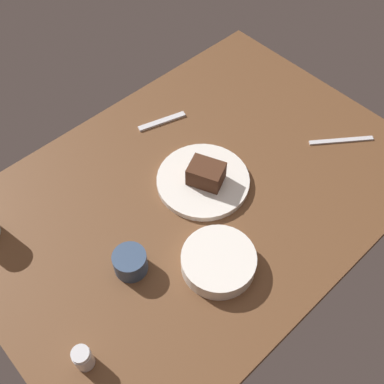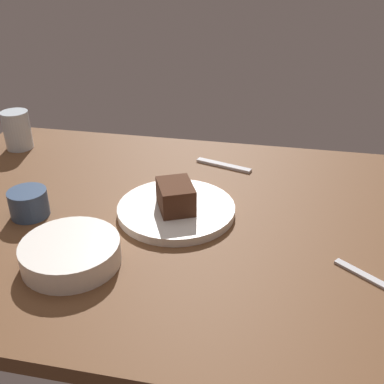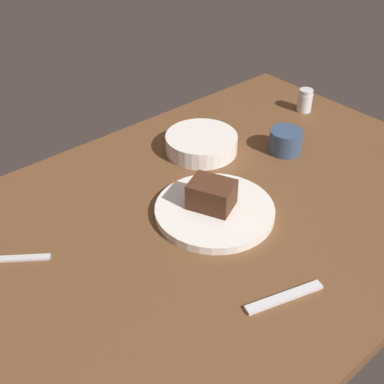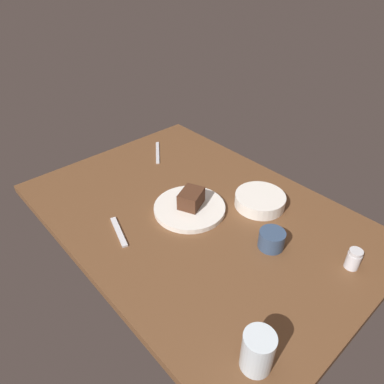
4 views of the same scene
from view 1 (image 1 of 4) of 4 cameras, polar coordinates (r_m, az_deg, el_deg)
The scene contains 8 objects.
dining_table at distance 126.20cm, azimuth 0.69°, elevation -0.20°, with size 120.00×84.00×3.00cm, color brown.
dessert_plate at distance 125.85cm, azimuth 1.36°, elevation 1.41°, with size 25.24×25.24×1.81cm, color white.
chocolate_cake_slice at distance 122.71cm, azimuth 1.61°, elevation 2.38°, with size 9.07×6.92×5.76cm, color #472819.
salt_shaker at distance 104.25cm, azimuth -13.27°, elevation -19.26°, with size 4.06×4.06×6.51cm.
side_bowl at distance 111.39cm, azimuth 3.27°, elevation -8.52°, with size 17.94×17.94×4.41cm, color white.
coffee_cup at distance 111.26cm, azimuth -7.61°, elevation -8.57°, with size 8.10×8.10×5.84cm, color #334766.
dessert_spoon at distance 141.59cm, azimuth -3.71°, elevation 8.67°, with size 15.00×1.80×0.70cm, color silver.
butter_knife at distance 142.94cm, azimuth 17.88°, elevation 6.06°, with size 19.00×1.40×0.50cm, color silver.
Camera 1 is at (-51.26, -52.92, 103.96)cm, focal length 43.35 mm.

